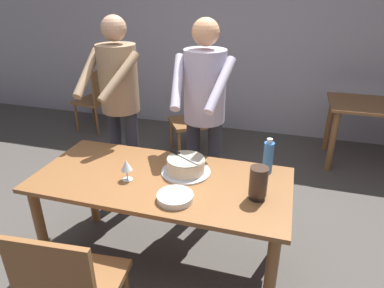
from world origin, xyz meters
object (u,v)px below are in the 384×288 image
at_px(main_dining_table, 162,192).
at_px(person_standing_beside, 119,96).
at_px(water_bottle, 268,157).
at_px(background_chair_1, 97,97).
at_px(plate_stack, 175,197).
at_px(cake_on_platter, 186,166).
at_px(background_chair_0, 196,117).
at_px(chair_near_side, 71,288).
at_px(hurricane_lamp, 258,183).
at_px(cake_knife, 179,154).
at_px(wine_glass_near, 126,166).
at_px(person_cutting_cake, 204,106).
at_px(background_table, 375,118).

bearing_deg(main_dining_table, person_standing_beside, 133.60).
relative_size(water_bottle, background_chair_1, 0.28).
bearing_deg(plate_stack, person_standing_beside, 132.47).
distance_m(main_dining_table, cake_on_platter, 0.24).
relative_size(main_dining_table, background_chair_0, 1.90).
bearing_deg(background_chair_0, water_bottle, -58.74).
distance_m(chair_near_side, background_chair_1, 3.40).
height_order(person_standing_beside, chair_near_side, person_standing_beside).
height_order(cake_on_platter, chair_near_side, chair_near_side).
bearing_deg(background_chair_1, background_chair_0, -13.29).
xyz_separation_m(hurricane_lamp, background_chair_0, (-0.92, 1.91, -0.37)).
distance_m(cake_knife, hurricane_lamp, 0.61).
bearing_deg(main_dining_table, cake_on_platter, 40.10).
relative_size(water_bottle, person_standing_beside, 0.15).
bearing_deg(plate_stack, background_chair_1, 129.45).
xyz_separation_m(water_bottle, hurricane_lamp, (-0.03, -0.34, -0.01)).
bearing_deg(water_bottle, wine_glass_near, -157.15).
relative_size(cake_knife, plate_stack, 1.10).
bearing_deg(cake_knife, person_standing_beside, 144.72).
bearing_deg(person_cutting_cake, cake_knife, -97.53).
bearing_deg(person_standing_beside, background_chair_0, 74.93).
height_order(person_standing_beside, background_table, person_standing_beside).
bearing_deg(water_bottle, chair_near_side, -129.83).
bearing_deg(hurricane_lamp, wine_glass_near, -178.39).
distance_m(plate_stack, background_chair_0, 2.13).
bearing_deg(cake_knife, cake_on_platter, -30.95).
xyz_separation_m(water_bottle, chair_near_side, (-0.88, -1.06, -0.37)).
bearing_deg(background_chair_1, water_bottle, -37.69).
distance_m(water_bottle, hurricane_lamp, 0.35).
bearing_deg(water_bottle, hurricane_lamp, -94.51).
bearing_deg(wine_glass_near, person_standing_beside, 119.16).
bearing_deg(cake_knife, chair_near_side, -107.31).
xyz_separation_m(water_bottle, person_standing_beside, (-1.28, 0.35, 0.21)).
bearing_deg(wine_glass_near, background_chair_0, 92.19).
distance_m(main_dining_table, chair_near_side, 0.81).
height_order(cake_on_platter, background_chair_0, background_chair_0).
xyz_separation_m(cake_on_platter, wine_glass_near, (-0.34, -0.20, 0.05)).
xyz_separation_m(plate_stack, wine_glass_near, (-0.38, 0.13, 0.08)).
distance_m(plate_stack, person_cutting_cake, 0.88).
xyz_separation_m(water_bottle, person_cutting_cake, (-0.53, 0.32, 0.21)).
xyz_separation_m(person_standing_beside, chair_near_side, (0.39, -1.41, -0.58)).
height_order(plate_stack, wine_glass_near, wine_glass_near).
distance_m(main_dining_table, plate_stack, 0.31).
height_order(main_dining_table, background_chair_1, background_chair_1).
distance_m(cake_on_platter, wine_glass_near, 0.40).
relative_size(cake_on_platter, chair_near_side, 0.38).
distance_m(cake_knife, person_cutting_cake, 0.50).
xyz_separation_m(cake_knife, water_bottle, (0.59, 0.13, -0.00)).
bearing_deg(main_dining_table, plate_stack, -51.12).
relative_size(person_cutting_cake, person_standing_beside, 1.00).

